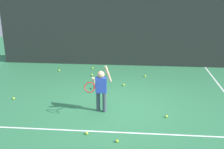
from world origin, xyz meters
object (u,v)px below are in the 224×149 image
at_px(tennis_player, 101,88).
at_px(tennis_ball_1, 87,133).
at_px(tennis_ball_2, 59,70).
at_px(tennis_ball_3, 124,85).
at_px(tennis_ball_8, 117,141).
at_px(tennis_ball_7, 93,68).
at_px(tennis_ball_4, 14,98).
at_px(tennis_ball_0, 145,76).
at_px(tennis_ball_5, 92,75).
at_px(tennis_ball_6, 166,116).

xyz_separation_m(tennis_player, tennis_ball_1, (-0.19, -1.26, -0.69)).
height_order(tennis_ball_2, tennis_ball_3, same).
bearing_deg(tennis_ball_8, tennis_ball_7, 104.47).
xyz_separation_m(tennis_ball_1, tennis_ball_4, (-2.64, 1.85, 0.00)).
relative_size(tennis_ball_7, tennis_ball_8, 1.00).
height_order(tennis_ball_3, tennis_ball_4, same).
xyz_separation_m(tennis_ball_1, tennis_ball_8, (0.76, -0.28, 0.00)).
distance_m(tennis_ball_3, tennis_ball_4, 3.70).
height_order(tennis_ball_4, tennis_ball_7, same).
bearing_deg(tennis_ball_0, tennis_ball_3, -126.79).
relative_size(tennis_ball_4, tennis_ball_5, 1.00).
distance_m(tennis_ball_4, tennis_ball_6, 4.72).
distance_m(tennis_ball_0, tennis_ball_4, 4.86).
distance_m(tennis_ball_7, tennis_ball_8, 5.64).
height_order(tennis_ball_4, tennis_ball_5, same).
distance_m(tennis_ball_5, tennis_ball_6, 4.14).
distance_m(tennis_player, tennis_ball_7, 4.07).
bearing_deg(tennis_ball_6, tennis_ball_8, -133.50).
xyz_separation_m(tennis_player, tennis_ball_5, (-0.73, 3.05, -0.69)).
bearing_deg(tennis_ball_4, tennis_ball_5, 49.41).
bearing_deg(tennis_ball_8, tennis_ball_3, 90.11).
xyz_separation_m(tennis_ball_0, tennis_ball_1, (-1.52, -4.36, 0.00)).
relative_size(tennis_player, tennis_ball_8, 20.46).
xyz_separation_m(tennis_ball_7, tennis_ball_8, (1.41, -5.46, 0.00)).
bearing_deg(tennis_ball_8, tennis_ball_5, 105.74).
relative_size(tennis_ball_1, tennis_ball_8, 1.00).
xyz_separation_m(tennis_ball_1, tennis_ball_5, (-0.54, 4.31, 0.00)).
relative_size(tennis_player, tennis_ball_7, 20.46).
relative_size(tennis_ball_3, tennis_ball_5, 1.00).
bearing_deg(tennis_ball_8, tennis_ball_4, 147.95).
relative_size(tennis_ball_1, tennis_ball_7, 1.00).
bearing_deg(tennis_ball_3, tennis_ball_8, -89.89).
xyz_separation_m(tennis_player, tennis_ball_8, (0.57, -1.54, -0.69)).
height_order(tennis_ball_0, tennis_ball_5, same).
bearing_deg(tennis_ball_6, tennis_ball_2, 137.07).
distance_m(tennis_ball_0, tennis_ball_5, 2.06).
bearing_deg(tennis_ball_0, tennis_ball_4, -148.93).
bearing_deg(tennis_ball_2, tennis_ball_1, -67.48).
bearing_deg(tennis_ball_8, tennis_player, 110.17).
distance_m(tennis_player, tennis_ball_1, 1.45).
relative_size(tennis_ball_0, tennis_ball_1, 1.00).
bearing_deg(tennis_ball_1, tennis_ball_7, 97.16).
bearing_deg(tennis_player, tennis_ball_2, 119.18).
relative_size(tennis_ball_3, tennis_ball_4, 1.00).
bearing_deg(tennis_ball_0, tennis_player, -113.25).
relative_size(tennis_ball_0, tennis_ball_6, 1.00).
distance_m(tennis_ball_1, tennis_ball_8, 0.81).
relative_size(tennis_ball_2, tennis_ball_6, 1.00).
height_order(tennis_ball_2, tennis_ball_5, same).
height_order(tennis_player, tennis_ball_3, tennis_player).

